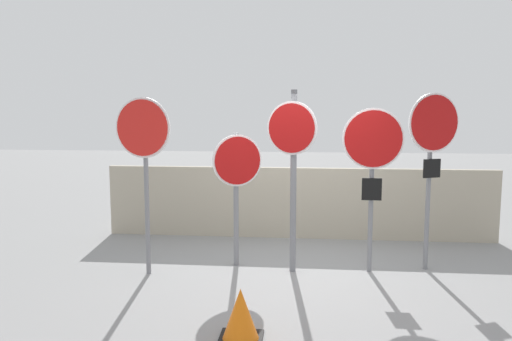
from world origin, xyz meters
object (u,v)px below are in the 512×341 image
at_px(stop_sign_1, 237,173).
at_px(traffic_cone_0, 241,315).
at_px(stop_sign_3, 373,154).
at_px(stop_sign_4, 433,140).
at_px(stop_sign_0, 143,144).
at_px(stop_sign_2, 292,152).

xyz_separation_m(stop_sign_1, traffic_cone_0, (0.35, -2.34, -1.12)).
bearing_deg(traffic_cone_0, stop_sign_3, 55.45).
bearing_deg(stop_sign_4, stop_sign_1, 156.98).
distance_m(stop_sign_0, stop_sign_3, 3.13).
bearing_deg(stop_sign_0, traffic_cone_0, -38.13).
distance_m(stop_sign_2, traffic_cone_0, 2.63).
bearing_deg(stop_sign_2, stop_sign_3, 26.44).
bearing_deg(stop_sign_1, stop_sign_2, -41.39).
bearing_deg(stop_sign_1, stop_sign_3, -30.86).
bearing_deg(stop_sign_1, stop_sign_4, -26.01).
bearing_deg(stop_sign_3, stop_sign_2, -173.36).
relative_size(stop_sign_0, stop_sign_4, 0.97).
bearing_deg(traffic_cone_0, stop_sign_0, 130.26).
relative_size(stop_sign_2, stop_sign_4, 1.02).
height_order(stop_sign_0, stop_sign_3, stop_sign_0).
bearing_deg(stop_sign_3, stop_sign_0, -170.76).
distance_m(stop_sign_0, stop_sign_1, 1.38).
xyz_separation_m(stop_sign_3, traffic_cone_0, (-1.55, -2.25, -1.42)).
height_order(stop_sign_1, traffic_cone_0, stop_sign_1).
relative_size(stop_sign_1, stop_sign_3, 0.84).
bearing_deg(stop_sign_4, stop_sign_3, 167.74).
distance_m(stop_sign_0, stop_sign_2, 2.03).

